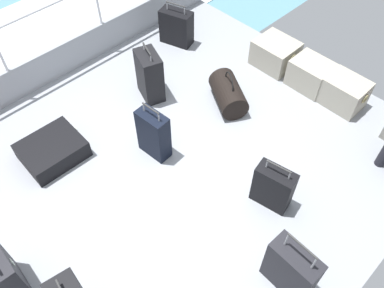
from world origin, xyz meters
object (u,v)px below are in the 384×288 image
suitcase_8 (176,27)px  duffel_bag (228,94)px  cargo_crate_2 (345,93)px  cargo_crate_0 (275,54)px  suitcase_4 (3,275)px  suitcase_7 (154,134)px  suitcase_2 (273,187)px  suitcase_0 (53,150)px  cargo_crate_1 (311,74)px  suitcase_6 (291,269)px  suitcase_1 (150,76)px

suitcase_8 → duffel_bag: (1.38, -0.42, -0.08)m
cargo_crate_2 → suitcase_8: bearing=-165.8°
cargo_crate_0 → suitcase_8: suitcase_8 is taller
cargo_crate_2 → duffel_bag: size_ratio=0.77×
suitcase_4 → suitcase_7: suitcase_4 is taller
cargo_crate_0 → suitcase_2: size_ratio=0.93×
duffel_bag → suitcase_0: bearing=-111.6°
suitcase_8 → cargo_crate_1: bearing=17.5°
suitcase_4 → duffel_bag: (-0.22, 3.10, -0.11)m
cargo_crate_2 → cargo_crate_0: bearing=179.6°
suitcase_6 → suitcase_7: 1.97m
cargo_crate_1 → suitcase_4: (-0.29, -4.11, 0.09)m
cargo_crate_0 → suitcase_2: bearing=-52.8°
cargo_crate_1 → suitcase_7: (-0.57, -2.17, 0.11)m
suitcase_1 → duffel_bag: 1.00m
cargo_crate_0 → suitcase_0: cargo_crate_0 is taller
suitcase_2 → suitcase_0: bearing=-148.3°
suitcase_8 → suitcase_2: bearing=-23.6°
suitcase_0 → suitcase_4: (1.02, -1.08, 0.17)m
suitcase_1 → suitcase_6: 2.80m
suitcase_6 → suitcase_8: (-3.29, 1.73, -0.03)m
suitcase_2 → suitcase_4: size_ratio=0.81×
cargo_crate_2 → suitcase_8: size_ratio=0.85×
cargo_crate_0 → suitcase_7: 2.19m
cargo_crate_2 → suitcase_7: size_ratio=0.74×
suitcase_6 → cargo_crate_1: bearing=121.0°
cargo_crate_0 → cargo_crate_2: (1.08, -0.01, 0.01)m
suitcase_0 → duffel_bag: bearing=68.4°
cargo_crate_0 → suitcase_6: size_ratio=0.75×
cargo_crate_0 → suitcase_7: bearing=-89.6°
cargo_crate_1 → suitcase_8: 1.99m
suitcase_7 → duffel_bag: suitcase_7 is taller
suitcase_7 → duffel_bag: 1.17m
suitcase_6 → suitcase_1: bearing=164.9°
cargo_crate_1 → suitcase_6: 2.71m
suitcase_1 → suitcase_4: bearing=-68.0°
duffel_bag → suitcase_8: bearing=163.3°
cargo_crate_1 → duffel_bag: bearing=-116.8°
suitcase_2 → duffel_bag: suitcase_2 is taller
suitcase_7 → duffel_bag: size_ratio=1.04×
cargo_crate_0 → suitcase_4: suitcase_4 is taller
suitcase_2 → suitcase_6: bearing=-41.8°
cargo_crate_1 → suitcase_2: suitcase_2 is taller
cargo_crate_1 → suitcase_1: size_ratio=0.73×
suitcase_8 → duffel_bag: suitcase_8 is taller
suitcase_7 → suitcase_2: bearing=17.4°
suitcase_6 → suitcase_2: bearing=138.2°
suitcase_6 → suitcase_7: (-1.96, 0.15, 0.01)m
cargo_crate_1 → duffel_bag: duffel_bag is taller
suitcase_2 → duffel_bag: size_ratio=0.89×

